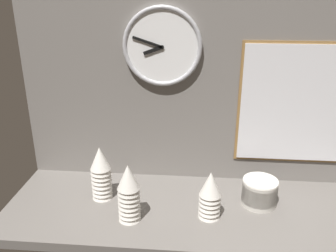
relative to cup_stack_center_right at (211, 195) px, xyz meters
The scene contains 8 objects.
ground_plane 15.03cm from the cup_stack_center_right, 132.34° to the left, with size 160.00×56.00×4.00cm, color slate.
wall_tiled_back 54.10cm from the cup_stack_center_right, 100.27° to the left, with size 160.00×3.00×105.00cm.
cup_stack_center_right is the anchor object (origin of this frame).
cup_stack_center_left 32.03cm from the cup_stack_center_right, behind, with size 8.86×8.86×24.26cm.
cup_stack_left 47.64cm from the cup_stack_center_right, 167.92° to the left, with size 8.86×8.86×24.26cm.
bowl_stack_right 24.22cm from the cup_stack_center_right, 26.92° to the left, with size 14.94×14.94×11.62cm.
wall_clock 64.60cm from the cup_stack_center_right, 126.01° to the left, with size 34.09×2.70×34.09cm.
menu_board 55.19cm from the cup_stack_center_right, 40.77° to the left, with size 48.31×1.32×55.09cm.
Camera 1 is at (-0.39, -128.02, 87.36)cm, focal length 38.00 mm.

